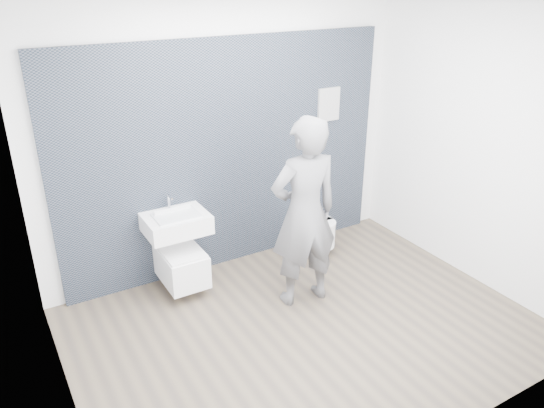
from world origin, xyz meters
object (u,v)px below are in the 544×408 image
toilet_square (181,263)px  visitor (304,214)px  toilet_rounded (315,230)px  washbasin (176,223)px

toilet_square → visitor: bearing=-38.0°
toilet_square → toilet_rounded: (1.62, -0.00, -0.04)m
washbasin → visitor: visitor is taller
washbasin → toilet_rounded: washbasin is taller
toilet_square → visitor: size_ratio=0.41×
toilet_square → visitor: visitor is taller
washbasin → toilet_square: 0.43m
toilet_square → toilet_rounded: toilet_square is taller
toilet_rounded → washbasin: bearing=178.1°
toilet_rounded → toilet_square: bearing=180.0°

